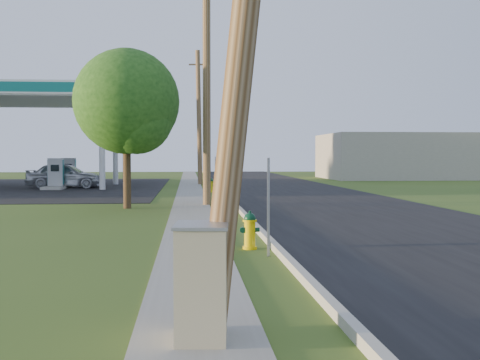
% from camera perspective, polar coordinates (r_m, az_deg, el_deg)
% --- Properties ---
extents(ground_plane, '(140.00, 140.00, 0.00)m').
position_cam_1_polar(ground_plane, '(8.19, 4.92, -12.11)').
color(ground_plane, '#314A17').
rests_on(ground_plane, ground).
extents(road, '(8.00, 120.00, 0.02)m').
position_cam_1_polar(road, '(18.86, 13.25, -3.93)').
color(road, black).
rests_on(road, ground).
extents(curb, '(0.15, 120.00, 0.15)m').
position_cam_1_polar(curb, '(18.02, 1.04, -3.95)').
color(curb, '#A6A499').
rests_on(curb, ground).
extents(sidewalk, '(1.50, 120.00, 0.03)m').
position_cam_1_polar(sidewalk, '(17.93, -4.55, -4.19)').
color(sidewalk, gray).
rests_on(sidewalk, ground).
extents(utility_pole_mid, '(1.40, 0.32, 9.80)m').
position_cam_1_polar(utility_pole_mid, '(25.00, -3.18, 8.99)').
color(utility_pole_mid, brown).
rests_on(utility_pole_mid, ground).
extents(utility_pole_far, '(1.40, 0.32, 9.50)m').
position_cam_1_polar(utility_pole_far, '(42.91, -3.91, 5.99)').
color(utility_pole_far, brown).
rests_on(utility_pole_far, ground).
extents(sign_post_near, '(0.05, 0.04, 2.00)m').
position_cam_1_polar(sign_post_near, '(12.16, 2.71, -2.59)').
color(sign_post_near, gray).
rests_on(sign_post_near, ground).
extents(sign_post_mid, '(0.05, 0.04, 2.00)m').
position_cam_1_polar(sign_post_mid, '(23.89, -1.05, -0.19)').
color(sign_post_mid, gray).
rests_on(sign_post_mid, ground).
extents(sign_post_far, '(0.05, 0.04, 2.00)m').
position_cam_1_polar(sign_post_far, '(36.06, -2.36, 0.65)').
color(sign_post_far, gray).
rests_on(sign_post_far, ground).
extents(fuel_pump_ne, '(1.20, 3.20, 1.90)m').
position_cam_1_polar(fuel_pump_ne, '(38.70, -17.06, 0.25)').
color(fuel_pump_ne, '#A6A499').
rests_on(fuel_pump_ne, ground).
extents(fuel_pump_se, '(1.20, 3.20, 1.90)m').
position_cam_1_polar(fuel_pump_se, '(42.62, -15.93, 0.44)').
color(fuel_pump_se, '#A6A499').
rests_on(fuel_pump_se, ground).
extents(price_pylon, '(0.34, 2.04, 6.85)m').
position_cam_1_polar(price_pylon, '(30.66, -10.89, 8.61)').
color(price_pylon, gray).
rests_on(price_pylon, ground).
extents(distant_building, '(14.00, 10.00, 4.00)m').
position_cam_1_polar(distant_building, '(56.25, 15.22, 2.18)').
color(distant_building, gray).
rests_on(distant_building, ground).
extents(tree_verge, '(4.08, 4.08, 6.18)m').
position_cam_1_polar(tree_verge, '(23.68, -10.49, 6.95)').
color(tree_verge, '#3E2D1A').
rests_on(tree_verge, ground).
extents(tree_lot, '(4.38, 4.38, 6.64)m').
position_cam_1_polar(tree_lot, '(48.24, -10.50, 4.91)').
color(tree_lot, '#3E2D1A').
rests_on(tree_lot, ground).
extents(hydrant_near, '(0.43, 0.38, 0.84)m').
position_cam_1_polar(hydrant_near, '(13.15, 0.94, -4.81)').
color(hydrant_near, '#E4C006').
rests_on(hydrant_near, ground).
extents(hydrant_mid, '(0.41, 0.37, 0.79)m').
position_cam_1_polar(hydrant_mid, '(21.40, -1.04, -2.12)').
color(hydrant_mid, '#F6C100').
rests_on(hydrant_mid, ground).
extents(hydrant_far, '(0.41, 0.37, 0.80)m').
position_cam_1_polar(hydrant_far, '(33.63, -2.76, -0.51)').
color(hydrant_far, yellow).
rests_on(hydrant_far, ground).
extents(utility_cabinet, '(0.63, 0.80, 1.30)m').
position_cam_1_polar(utility_cabinet, '(6.67, -3.66, -9.69)').
color(utility_cabinet, tan).
rests_on(utility_cabinet, ground).
extents(car_silver, '(4.92, 2.32, 1.63)m').
position_cam_1_polar(car_silver, '(39.56, -16.21, 0.43)').
color(car_silver, silver).
rests_on(car_silver, ground).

